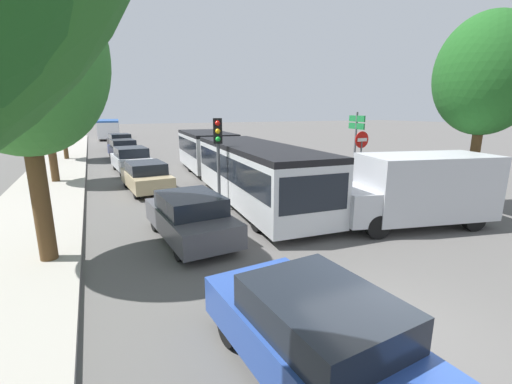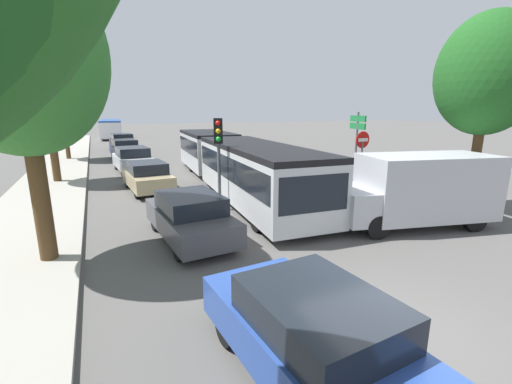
{
  "view_description": "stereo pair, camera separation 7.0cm",
  "coord_description": "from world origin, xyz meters",
  "px_view_note": "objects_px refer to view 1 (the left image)",
  "views": [
    {
      "loc": [
        -4.24,
        -3.47,
        3.67
      ],
      "look_at": [
        0.2,
        5.86,
        1.2
      ],
      "focal_mm": 24.0,
      "sensor_mm": 36.0,
      "label": 1
    },
    {
      "loc": [
        -4.18,
        -3.5,
        3.67
      ],
      "look_at": [
        0.2,
        5.86,
        1.2
      ],
      "focal_mm": 24.0,
      "sensor_mm": 36.0,
      "label": 2
    }
  ],
  "objects_px": {
    "queued_car_tan": "(146,176)",
    "traffic_light": "(218,144)",
    "queued_car_navy": "(123,149)",
    "tree_right_near": "(486,75)",
    "no_entry_sign": "(361,154)",
    "tree_left_distant": "(58,90)",
    "queued_car_black": "(120,142)",
    "tree_left_mid": "(19,57)",
    "white_van": "(418,188)",
    "queued_car_silver": "(131,160)",
    "tree_left_far": "(45,94)",
    "queued_car_graphite": "(190,217)",
    "direction_sign_post": "(356,135)",
    "articulated_bus": "(230,159)",
    "queued_car_blue": "(317,337)",
    "city_bus_rear": "(109,128)"
  },
  "relations": [
    {
      "from": "queued_car_black",
      "to": "tree_left_far",
      "type": "distance_m",
      "value": 16.29
    },
    {
      "from": "no_entry_sign",
      "to": "tree_right_near",
      "type": "xyz_separation_m",
      "value": [
        2.15,
        -3.45,
        2.96
      ]
    },
    {
      "from": "traffic_light",
      "to": "tree_left_mid",
      "type": "relative_size",
      "value": 0.49
    },
    {
      "from": "white_van",
      "to": "tree_left_mid",
      "type": "xyz_separation_m",
      "value": [
        -10.52,
        1.77,
        3.54
      ]
    },
    {
      "from": "queued_car_graphite",
      "to": "tree_right_near",
      "type": "height_order",
      "value": "tree_right_near"
    },
    {
      "from": "queued_car_blue",
      "to": "city_bus_rear",
      "type": "bearing_deg",
      "value": -3.6
    },
    {
      "from": "queued_car_navy",
      "to": "tree_left_distant",
      "type": "distance_m",
      "value": 5.91
    },
    {
      "from": "city_bus_rear",
      "to": "tree_left_distant",
      "type": "bearing_deg",
      "value": 173.37
    },
    {
      "from": "queued_car_tan",
      "to": "traffic_light",
      "type": "distance_m",
      "value": 5.17
    },
    {
      "from": "queued_car_silver",
      "to": "no_entry_sign",
      "type": "relative_size",
      "value": 1.59
    },
    {
      "from": "traffic_light",
      "to": "tree_left_far",
      "type": "height_order",
      "value": "tree_left_far"
    },
    {
      "from": "no_entry_sign",
      "to": "tree_right_near",
      "type": "relative_size",
      "value": 0.41
    },
    {
      "from": "queued_car_graphite",
      "to": "traffic_light",
      "type": "distance_m",
      "value": 3.59
    },
    {
      "from": "no_entry_sign",
      "to": "tree_left_distant",
      "type": "distance_m",
      "value": 21.97
    },
    {
      "from": "tree_left_far",
      "to": "queued_car_tan",
      "type": "bearing_deg",
      "value": -42.83
    },
    {
      "from": "traffic_light",
      "to": "tree_left_mid",
      "type": "distance_m",
      "value": 6.38
    },
    {
      "from": "traffic_light",
      "to": "no_entry_sign",
      "type": "distance_m",
      "value": 6.2
    },
    {
      "from": "white_van",
      "to": "tree_right_near",
      "type": "relative_size",
      "value": 0.77
    },
    {
      "from": "articulated_bus",
      "to": "queued_car_blue",
      "type": "distance_m",
      "value": 12.59
    },
    {
      "from": "queued_car_silver",
      "to": "white_van",
      "type": "bearing_deg",
      "value": -157.24
    },
    {
      "from": "queued_car_navy",
      "to": "tree_left_mid",
      "type": "xyz_separation_m",
      "value": [
        -3.34,
        -19.35,
        4.03
      ]
    },
    {
      "from": "queued_car_silver",
      "to": "tree_left_mid",
      "type": "distance_m",
      "value": 13.72
    },
    {
      "from": "queued_car_graphite",
      "to": "queued_car_navy",
      "type": "bearing_deg",
      "value": -3.24
    },
    {
      "from": "queued_car_graphite",
      "to": "tree_right_near",
      "type": "distance_m",
      "value": 11.0
    },
    {
      "from": "direction_sign_post",
      "to": "tree_right_near",
      "type": "bearing_deg",
      "value": 116.66
    },
    {
      "from": "tree_left_mid",
      "to": "city_bus_rear",
      "type": "bearing_deg",
      "value": 85.25
    },
    {
      "from": "queued_car_black",
      "to": "traffic_light",
      "type": "distance_m",
      "value": 23.45
    },
    {
      "from": "articulated_bus",
      "to": "queued_car_tan",
      "type": "height_order",
      "value": "articulated_bus"
    },
    {
      "from": "articulated_bus",
      "to": "tree_left_far",
      "type": "relative_size",
      "value": 2.42
    },
    {
      "from": "queued_car_navy",
      "to": "direction_sign_post",
      "type": "height_order",
      "value": "direction_sign_post"
    },
    {
      "from": "direction_sign_post",
      "to": "tree_left_mid",
      "type": "relative_size",
      "value": 0.52
    },
    {
      "from": "white_van",
      "to": "queued_car_navy",
      "type": "bearing_deg",
      "value": -57.37
    },
    {
      "from": "queued_car_tan",
      "to": "tree_left_far",
      "type": "distance_m",
      "value": 6.53
    },
    {
      "from": "queued_car_graphite",
      "to": "white_van",
      "type": "bearing_deg",
      "value": -108.97
    },
    {
      "from": "no_entry_sign",
      "to": "tree_left_mid",
      "type": "relative_size",
      "value": 0.4
    },
    {
      "from": "queued_car_navy",
      "to": "tree_right_near",
      "type": "height_order",
      "value": "tree_right_near"
    },
    {
      "from": "tree_right_near",
      "to": "tree_left_mid",
      "type": "bearing_deg",
      "value": 173.82
    },
    {
      "from": "queued_car_graphite",
      "to": "white_van",
      "type": "distance_m",
      "value": 7.24
    },
    {
      "from": "white_van",
      "to": "direction_sign_post",
      "type": "xyz_separation_m",
      "value": [
        1.89,
        5.2,
        1.31
      ]
    },
    {
      "from": "queued_car_navy",
      "to": "tree_right_near",
      "type": "relative_size",
      "value": 0.63
    },
    {
      "from": "no_entry_sign",
      "to": "queued_car_tan",
      "type": "bearing_deg",
      "value": -121.95
    },
    {
      "from": "white_van",
      "to": "tree_left_mid",
      "type": "distance_m",
      "value": 11.24
    },
    {
      "from": "queued_car_silver",
      "to": "tree_left_mid",
      "type": "xyz_separation_m",
      "value": [
        -3.26,
        -12.7,
        4.01
      ]
    },
    {
      "from": "queued_car_tan",
      "to": "white_van",
      "type": "xyz_separation_m",
      "value": [
        7.2,
        -8.83,
        0.55
      ]
    },
    {
      "from": "queued_car_black",
      "to": "no_entry_sign",
      "type": "bearing_deg",
      "value": -165.78
    },
    {
      "from": "white_van",
      "to": "tree_left_far",
      "type": "bearing_deg",
      "value": -34.4
    },
    {
      "from": "queued_car_silver",
      "to": "white_van",
      "type": "height_order",
      "value": "white_van"
    },
    {
      "from": "city_bus_rear",
      "to": "queued_car_navy",
      "type": "xyz_separation_m",
      "value": [
        -0.14,
        -22.61,
        -0.65
      ]
    },
    {
      "from": "tree_left_distant",
      "to": "tree_right_near",
      "type": "xyz_separation_m",
      "value": [
        14.25,
        -21.51,
        -0.24
      ]
    },
    {
      "from": "tree_left_distant",
      "to": "queued_car_black",
      "type": "bearing_deg",
      "value": 54.4
    }
  ]
}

